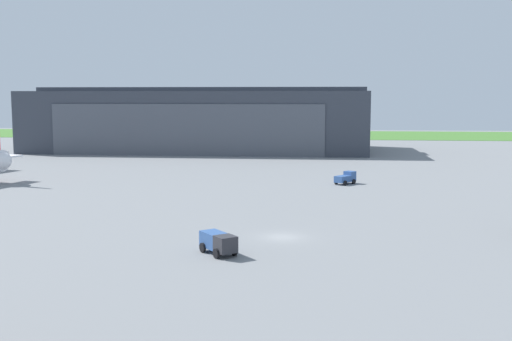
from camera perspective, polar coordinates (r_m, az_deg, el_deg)
name	(u,v)px	position (r m, az deg, el deg)	size (l,w,h in m)	color
ground_plane	(283,237)	(67.36, 2.44, -6.11)	(440.00, 440.00, 0.00)	slate
grass_field_strip	(312,135)	(248.07, 5.15, 3.28)	(440.00, 56.00, 0.08)	#43762E
maintenance_hangar	(200,120)	(177.68, -5.11, 4.60)	(92.40, 38.38, 17.67)	#383D47
ops_van	(218,242)	(60.10, -3.47, -6.54)	(4.23, 4.65, 2.03)	#2D2D33
stair_truck	(346,178)	(108.68, 8.22, -0.68)	(3.95, 4.38, 2.13)	#335693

